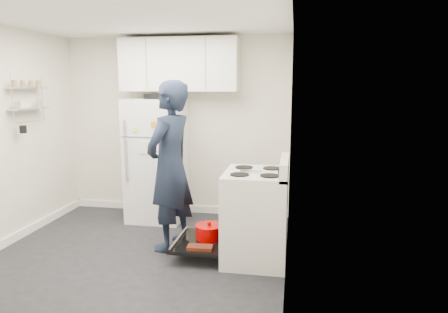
% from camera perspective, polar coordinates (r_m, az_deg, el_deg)
% --- Properties ---
extents(room, '(3.21, 3.21, 2.51)m').
position_cam_1_polar(room, '(4.28, -13.12, 1.52)').
color(room, black).
rests_on(room, ground).
extents(electric_range, '(0.66, 0.76, 1.10)m').
position_cam_1_polar(electric_range, '(4.25, 4.39, -8.56)').
color(electric_range, silver).
rests_on(electric_range, ground).
extents(open_oven_door, '(0.55, 0.70, 0.23)m').
position_cam_1_polar(open_oven_door, '(4.46, -2.81, -11.40)').
color(open_oven_door, black).
rests_on(open_oven_door, ground).
extents(refrigerator, '(0.72, 0.74, 1.72)m').
position_cam_1_polar(refrigerator, '(5.52, -9.57, -0.41)').
color(refrigerator, white).
rests_on(refrigerator, ground).
extents(upper_cabinets, '(1.60, 0.33, 0.70)m').
position_cam_1_polar(upper_cabinets, '(5.52, -6.43, 12.88)').
color(upper_cabinets, silver).
rests_on(upper_cabinets, room).
extents(wall_shelf_rack, '(0.14, 0.60, 0.61)m').
position_cam_1_polar(wall_shelf_rack, '(5.38, -26.25, 7.47)').
color(wall_shelf_rack, '#B2B2B7').
rests_on(wall_shelf_rack, room).
extents(person, '(0.63, 0.79, 1.89)m').
position_cam_1_polar(person, '(4.47, -7.71, -1.39)').
color(person, '#151D2F').
rests_on(person, ground).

